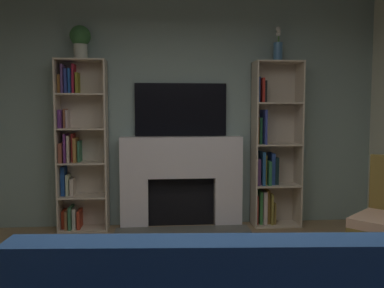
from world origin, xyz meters
name	(u,v)px	position (x,y,z in m)	size (l,w,h in m)	color
wall_back_accent	(180,110)	(0.00, 2.66, 1.40)	(4.93, 0.06, 2.81)	#859C95
fireplace	(181,179)	(0.00, 2.51, 0.58)	(1.55, 0.53, 1.09)	white
tv	(181,110)	(0.00, 2.60, 1.41)	(1.10, 0.06, 0.63)	black
bookshelf_left	(78,148)	(-1.21, 2.52, 0.96)	(0.57, 0.30, 1.98)	beige
bookshelf_right	(270,154)	(1.09, 2.51, 0.87)	(0.57, 0.32, 1.98)	beige
potted_plant	(80,40)	(-1.15, 2.48, 2.20)	(0.24, 0.24, 0.38)	beige
vase_with_flowers	(278,48)	(1.15, 2.48, 2.13)	(0.11, 0.11, 0.41)	teal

